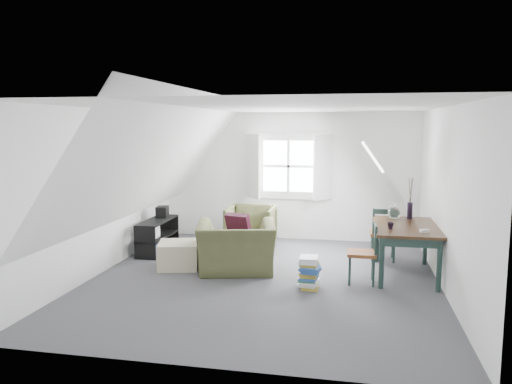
% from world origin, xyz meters
% --- Properties ---
extents(floor, '(5.50, 5.50, 0.00)m').
position_xyz_m(floor, '(0.00, 0.00, 0.00)').
color(floor, '#46464B').
rests_on(floor, ground).
extents(ceiling, '(5.50, 5.50, 0.00)m').
position_xyz_m(ceiling, '(0.00, 0.00, 2.50)').
color(ceiling, white).
rests_on(ceiling, wall_back).
extents(wall_back, '(5.00, 0.00, 5.00)m').
position_xyz_m(wall_back, '(0.00, 2.75, 1.25)').
color(wall_back, white).
rests_on(wall_back, ground).
extents(wall_front, '(5.00, 0.00, 5.00)m').
position_xyz_m(wall_front, '(0.00, -2.75, 1.25)').
color(wall_front, white).
rests_on(wall_front, ground).
extents(wall_left, '(0.00, 5.50, 5.50)m').
position_xyz_m(wall_left, '(-2.50, 0.00, 1.25)').
color(wall_left, white).
rests_on(wall_left, ground).
extents(wall_right, '(0.00, 5.50, 5.50)m').
position_xyz_m(wall_right, '(2.50, 0.00, 1.25)').
color(wall_right, white).
rests_on(wall_right, ground).
extents(slope_left, '(3.19, 5.50, 4.48)m').
position_xyz_m(slope_left, '(-1.55, 0.00, 1.78)').
color(slope_left, white).
rests_on(slope_left, wall_left).
extents(slope_right, '(3.19, 5.50, 4.48)m').
position_xyz_m(slope_right, '(1.55, 0.00, 1.78)').
color(slope_right, white).
rests_on(slope_right, wall_right).
extents(dormer_window, '(1.71, 0.35, 1.30)m').
position_xyz_m(dormer_window, '(0.00, 2.68, 1.45)').
color(dormer_window, white).
rests_on(dormer_window, wall_back).
extents(skylight, '(0.35, 0.75, 0.47)m').
position_xyz_m(skylight, '(1.55, 1.30, 1.75)').
color(skylight, white).
rests_on(skylight, slope_right).
extents(armchair_near, '(1.37, 1.26, 0.76)m').
position_xyz_m(armchair_near, '(-0.49, 0.33, 0.00)').
color(armchair_near, '#4A4E2B').
rests_on(armchair_near, floor).
extents(armchair_far, '(0.85, 0.87, 0.79)m').
position_xyz_m(armchair_far, '(-0.56, 1.81, 0.00)').
color(armchair_far, '#4A4E2B').
rests_on(armchair_far, floor).
extents(throw_pillow, '(0.43, 0.32, 0.40)m').
position_xyz_m(throw_pillow, '(-0.49, 0.48, 0.69)').
color(throw_pillow, '#3D1023').
rests_on(throw_pillow, armchair_near).
extents(ottoman, '(0.75, 0.75, 0.41)m').
position_xyz_m(ottoman, '(-1.43, 0.36, 0.20)').
color(ottoman, beige).
rests_on(ottoman, floor).
extents(dining_table, '(0.92, 1.54, 0.77)m').
position_xyz_m(dining_table, '(2.05, 0.61, 0.67)').
color(dining_table, '#311C0E').
rests_on(dining_table, floor).
extents(demijohn, '(0.20, 0.20, 0.28)m').
position_xyz_m(demijohn, '(1.90, 1.06, 0.88)').
color(demijohn, silver).
rests_on(demijohn, dining_table).
extents(vase_twigs, '(0.08, 0.09, 0.66)m').
position_xyz_m(vase_twigs, '(2.15, 1.16, 0.91)').
color(vase_twigs, black).
rests_on(vase_twigs, dining_table).
extents(cup, '(0.12, 0.12, 0.09)m').
position_xyz_m(cup, '(1.80, 0.31, 0.77)').
color(cup, black).
rests_on(cup, dining_table).
extents(paper_box, '(0.13, 0.10, 0.04)m').
position_xyz_m(paper_box, '(2.25, 0.16, 0.79)').
color(paper_box, white).
rests_on(paper_box, dining_table).
extents(dining_chair_far, '(0.42, 0.42, 0.90)m').
position_xyz_m(dining_chair_far, '(1.77, 1.41, 0.47)').
color(dining_chair_far, brown).
rests_on(dining_chair_far, floor).
extents(dining_chair_near, '(0.40, 0.40, 0.86)m').
position_xyz_m(dining_chair_near, '(1.44, 0.13, 0.45)').
color(dining_chair_near, brown).
rests_on(dining_chair_near, floor).
extents(media_shelf, '(0.38, 1.14, 0.58)m').
position_xyz_m(media_shelf, '(-2.15, 1.20, 0.26)').
color(media_shelf, black).
rests_on(media_shelf, floor).
extents(electronics_box, '(0.23, 0.30, 0.22)m').
position_xyz_m(electronics_box, '(-2.15, 1.49, 0.67)').
color(electronics_box, black).
rests_on(electronics_box, media_shelf).
extents(magazine_stack, '(0.33, 0.39, 0.44)m').
position_xyz_m(magazine_stack, '(0.69, -0.25, 0.22)').
color(magazine_stack, '#B29933').
rests_on(magazine_stack, floor).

